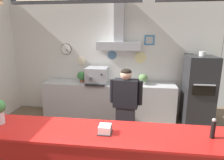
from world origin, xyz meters
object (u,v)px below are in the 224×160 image
Objects in this scene: shop_worker at (126,107)px; potted_oregano at (82,76)px; espresso_machine at (97,75)px; pepper_grinder at (213,128)px; pizza_oven at (198,92)px; napkin_holder at (105,129)px; potted_rosemary at (143,79)px.

shop_worker is 5.69× the size of potted_oregano.
espresso_machine is 2.46× the size of pepper_grinder.
pizza_oven is 2.62m from pepper_grinder.
pizza_oven reaches higher than napkin_holder.
shop_worker reaches higher than potted_oregano.
potted_oregano is 1.64× the size of napkin_holder.
pepper_grinder is (-0.59, -2.53, 0.35)m from pizza_oven.
napkin_holder is (1.07, -2.83, 0.06)m from potted_oregano.
espresso_machine is at bearing 175.10° from pizza_oven.
potted_oregano is at bearing 110.64° from napkin_holder.
pizza_oven is at bearing -5.42° from potted_oregano.
espresso_machine is 0.41m from potted_oregano.
espresso_machine is 1.15m from potted_rosemary.
pizza_oven is 1.29m from potted_rosemary.
shop_worker is 1.90m from potted_oregano.
espresso_machine is at bearing -8.46° from potted_oregano.
espresso_machine is 3.28m from pepper_grinder.
pizza_oven is 10.54× the size of napkin_holder.
potted_rosemary is at bearing 80.07° from napkin_holder.
potted_oregano is 1.19× the size of pepper_grinder.
pizza_oven is at bearing -4.90° from espresso_machine.
potted_oregano is (-1.22, 1.44, 0.22)m from shop_worker.
shop_worker is at bearing -49.90° from potted_oregano.
pepper_grinder is at bearing -51.57° from potted_oregano.
shop_worker is 1.62m from espresso_machine.
pizza_oven is 6.61× the size of potted_rosemary.
pepper_grinder is (1.00, -1.35, 0.35)m from shop_worker.
pizza_oven is 3.10× the size of espresso_machine.
napkin_holder is at bearing -99.93° from potted_rosemary.
potted_rosemary is 2.82m from napkin_holder.
potted_oregano is at bearing 174.58° from pizza_oven.
pizza_oven is 3.11m from napkin_holder.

